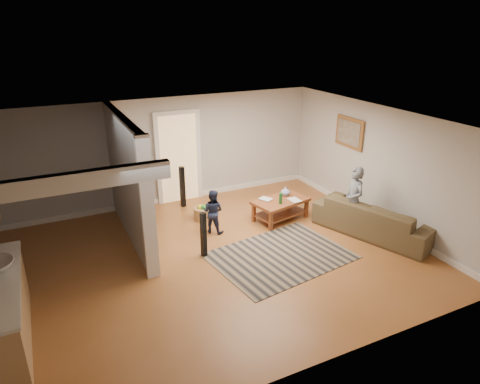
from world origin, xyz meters
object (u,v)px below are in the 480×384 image
tv_console (135,193)px  speaker_right (182,187)px  coffee_table (281,204)px  child (351,231)px  speaker_left (204,235)px  toddler (213,232)px  toy_basket (203,213)px  sofa (372,233)px

tv_console → speaker_right: bearing=10.0°
coffee_table → child: bearing=-47.8°
child → speaker_left: bearing=-87.3°
tv_console → speaker_right: 1.23m
tv_console → toddler: bearing=-48.7°
coffee_table → speaker_right: speaker_right is taller
coffee_table → toy_basket: bearing=154.4°
toy_basket → toddler: toddler is taller
tv_console → speaker_left: tv_console is taller
sofa → speaker_right: (-3.07, 3.03, 0.49)m
speaker_right → toy_basket: bearing=-93.1°
coffee_table → speaker_right: bearing=136.9°
coffee_table → speaker_left: speaker_left is taller
toy_basket → toddler: size_ratio=0.45×
tv_console → toy_basket: tv_console is taller
coffee_table → speaker_left: bearing=-159.8°
sofa → speaker_right: speaker_right is taller
speaker_left → toddler: size_ratio=0.95×
sofa → tv_console: tv_console is taller
toy_basket → tv_console: bearing=158.6°
coffee_table → speaker_left: size_ratio=1.49×
toy_basket → sofa: bearing=-36.8°
speaker_left → toy_basket: bearing=48.8°
toy_basket → child: 3.18m
toy_basket → child: bearing=-36.1°
speaker_left → child: (3.14, -0.36, -0.44)m
speaker_right → toddler: size_ratio=1.06×
toy_basket → coffee_table: bearing=-25.6°
coffee_table → speaker_left: 2.24m
coffee_table → toddler: (-1.58, 0.07, -0.37)m
speaker_right → child: (2.74, -2.73, -0.49)m
toddler → tv_console: bearing=2.1°
coffee_table → toddler: coffee_table is taller
speaker_left → tv_console: bearing=90.1°
speaker_right → toy_basket: size_ratio=2.37×
speaker_right → child: 3.90m
sofa → toy_basket: (-2.90, 2.17, 0.15)m
speaker_right → child: bearing=-59.2°
sofa → toddler: size_ratio=2.60×
sofa → coffee_table: bearing=23.1°
speaker_right → child: speaker_right is taller
coffee_table → sofa: bearing=-46.5°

